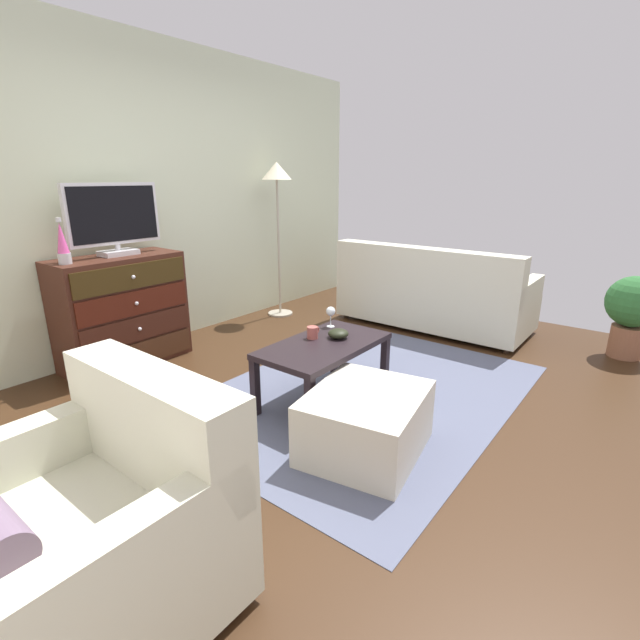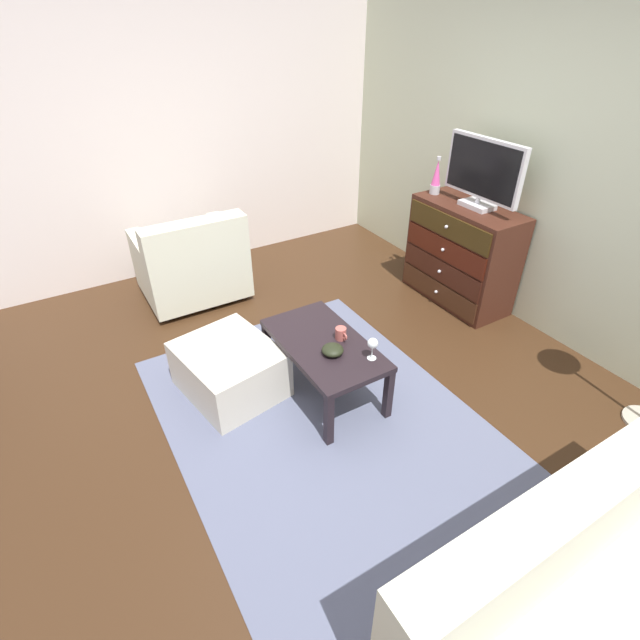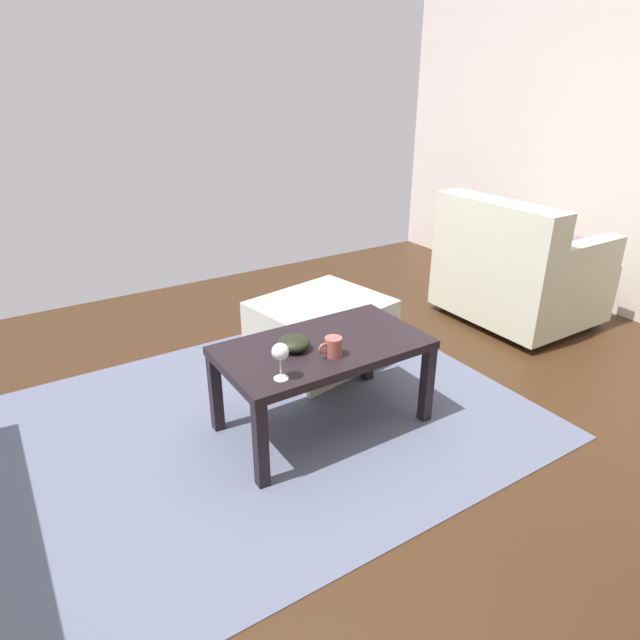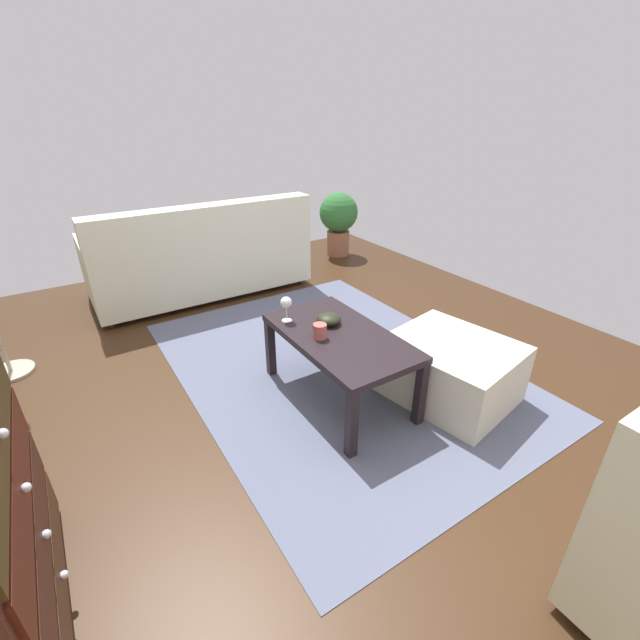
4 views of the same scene
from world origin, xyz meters
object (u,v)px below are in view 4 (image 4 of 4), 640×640
Objects in this scene: wine_glass at (286,303)px; bowl_decorative at (329,319)px; ottoman at (451,370)px; potted_plant at (338,218)px; mug at (320,331)px; couch_large at (202,259)px; coffee_table at (339,342)px.

bowl_decorative is at bearing -131.36° from wine_glass.
potted_plant is (2.64, -1.01, 0.25)m from ottoman.
bowl_decorative is (-0.17, -0.19, -0.08)m from wine_glass.
ottoman is at bearing 158.96° from potted_plant.
mug is 0.06× the size of couch_large.
wine_glass is at bearing 48.36° from ottoman.
potted_plant reaches higher than mug.
mug is 2.00m from couch_large.
bowl_decorative is 0.79m from ottoman.
couch_large reaches higher than bowl_decorative.
mug is 0.18m from bowl_decorative.
ottoman is (-0.38, -0.69, -0.29)m from mug.
ottoman is at bearing -163.48° from couch_large.
potted_plant is at bearing -37.02° from mug.
potted_plant is at bearing -41.67° from wine_glass.
wine_glass is 1.38× the size of mug.
coffee_table is at bearing 145.27° from potted_plant.
mug is 0.16× the size of potted_plant.
coffee_table is 0.17m from bowl_decorative.
mug reaches higher than ottoman.
bowl_decorative is (0.14, -0.02, 0.09)m from coffee_table.
wine_glass is 2.65m from potted_plant.
coffee_table is 0.70m from ottoman.
mug is 0.16× the size of ottoman.
bowl_decorative is 2.66m from potted_plant.
ottoman is at bearing -121.71° from coffee_table.
couch_large is at bearing 4.61° from bowl_decorative.
couch_large is (2.02, 0.13, -0.04)m from coffee_table.
ottoman is (-2.37, -0.70, -0.15)m from couch_large.
couch_large is 2.48m from ottoman.
wine_glass is 0.08× the size of couch_large.
ottoman is (-0.66, -0.74, -0.37)m from wine_glass.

